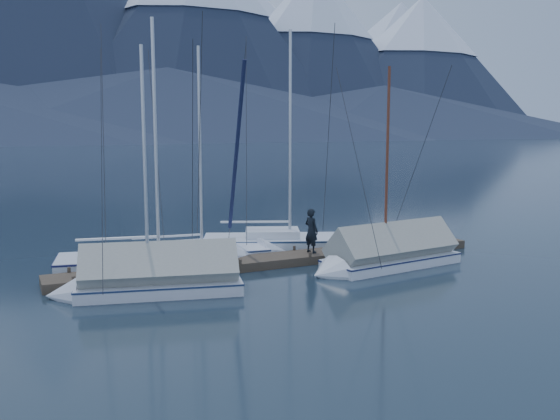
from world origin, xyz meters
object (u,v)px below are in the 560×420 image
(sailboat_open_right, at_px, (302,243))
(sailboat_covered_near, at_px, (382,257))
(sailboat_covered_far, at_px, (145,281))
(sailboat_open_mid, at_px, (214,255))
(sailboat_open_left, at_px, (173,261))
(person, at_px, (311,231))

(sailboat_open_right, bearing_deg, sailboat_covered_near, -78.37)
(sailboat_covered_near, height_order, sailboat_covered_far, sailboat_covered_far)
(sailboat_open_mid, bearing_deg, sailboat_open_right, 7.07)
(sailboat_open_right, xyz_separation_m, sailboat_covered_far, (-8.26, -4.59, 0.24))
(sailboat_open_mid, bearing_deg, sailboat_open_left, -168.54)
(sailboat_open_mid, xyz_separation_m, sailboat_open_right, (4.46, 0.55, 0.02))
(sailboat_open_right, xyz_separation_m, sailboat_covered_near, (1.00, -4.86, 0.24))
(sailboat_covered_near, xyz_separation_m, person, (-1.91, 2.31, 0.83))
(sailboat_open_left, distance_m, person, 5.73)
(sailboat_covered_far, bearing_deg, sailboat_open_right, 29.06)
(sailboat_open_right, relative_size, sailboat_covered_near, 1.24)
(sailboat_open_mid, distance_m, person, 4.22)
(sailboat_open_left, distance_m, sailboat_covered_far, 4.16)
(sailboat_covered_near, bearing_deg, sailboat_open_mid, 141.70)
(sailboat_open_right, distance_m, sailboat_covered_far, 9.45)
(sailboat_open_left, xyz_separation_m, person, (5.39, -1.63, 1.07))
(sailboat_open_left, relative_size, person, 5.76)
(sailboat_open_right, height_order, sailboat_covered_near, sailboat_open_right)
(sailboat_open_mid, xyz_separation_m, person, (3.55, -2.00, 1.09))
(sailboat_covered_near, bearing_deg, person, 129.61)
(sailboat_open_left, bearing_deg, sailboat_open_mid, 11.46)
(sailboat_open_left, height_order, person, sailboat_open_left)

